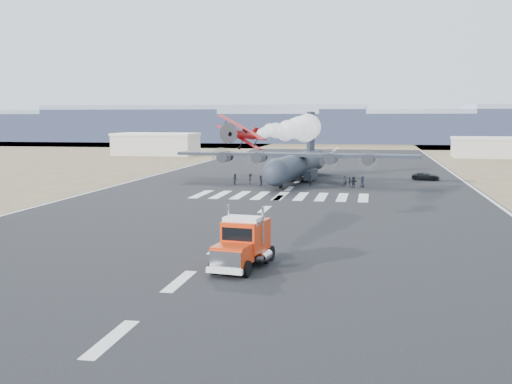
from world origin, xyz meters
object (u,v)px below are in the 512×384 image
(semi_truck, at_px, (243,242))
(crew_a, at_px, (310,181))
(hangar_right, at_px, (490,147))
(support_vehicle, at_px, (426,176))
(crew_b, at_px, (260,181))
(crew_g, at_px, (345,181))
(aerobatic_biplane, at_px, (241,134))
(crew_h, at_px, (235,179))
(crew_e, at_px, (362,182))
(crew_f, at_px, (353,182))
(crew_c, at_px, (250,179))
(hangar_left, at_px, (156,144))
(transport_aircraft, at_px, (298,163))
(crew_d, at_px, (350,182))

(semi_truck, bearing_deg, crew_a, 99.01)
(hangar_right, xyz_separation_m, support_vehicle, (-23.14, -71.39, -2.30))
(crew_b, relative_size, crew_g, 0.96)
(aerobatic_biplane, distance_m, crew_a, 41.93)
(crew_h, bearing_deg, crew_a, -129.68)
(aerobatic_biplane, relative_size, crew_e, 2.92)
(hangar_right, xyz_separation_m, crew_f, (-35.86, -86.96, -2.08))
(crew_e, bearing_deg, crew_h, -75.46)
(support_vehicle, bearing_deg, crew_c, 123.43)
(crew_b, bearing_deg, crew_f, 66.40)
(hangar_left, bearing_deg, crew_a, -55.84)
(hangar_left, xyz_separation_m, transport_aircraft, (51.86, -72.09, -0.17))
(semi_truck, relative_size, crew_c, 4.77)
(transport_aircraft, xyz_separation_m, crew_d, (9.64, -8.43, -2.44))
(crew_c, bearing_deg, aerobatic_biplane, -179.03)
(hangar_left, bearing_deg, aerobatic_biplane, -67.02)
(hangar_right, xyz_separation_m, aerobatic_biplane, (-46.31, -126.91, 6.73))
(hangar_right, height_order, crew_h, hangar_right)
(semi_truck, relative_size, crew_b, 5.18)
(crew_h, bearing_deg, crew_f, -131.04)
(crew_h, bearing_deg, crew_c, -106.12)
(crew_d, distance_m, crew_h, 19.49)
(transport_aircraft, height_order, crew_g, transport_aircraft)
(transport_aircraft, bearing_deg, crew_a, -65.16)
(semi_truck, bearing_deg, transport_aircraft, 101.58)
(transport_aircraft, height_order, crew_d, transport_aircraft)
(crew_f, relative_size, crew_h, 1.02)
(hangar_left, bearing_deg, semi_truck, -68.35)
(aerobatic_biplane, height_order, transport_aircraft, transport_aircraft)
(crew_h, bearing_deg, transport_aircraft, -86.52)
(semi_truck, height_order, crew_a, semi_truck)
(crew_d, xyz_separation_m, crew_e, (2.09, -0.47, 0.15))
(support_vehicle, height_order, crew_g, crew_g)
(crew_f, bearing_deg, hangar_left, -90.29)
(hangar_right, bearing_deg, aerobatic_biplane, -110.05)
(transport_aircraft, distance_m, crew_f, 14.44)
(hangar_right, relative_size, crew_g, 11.35)
(hangar_left, distance_m, hangar_right, 98.13)
(transport_aircraft, relative_size, crew_h, 23.99)
(hangar_right, distance_m, transport_aircraft, 89.84)
(crew_e, height_order, crew_f, crew_e)
(support_vehicle, distance_m, crew_a, 24.69)
(hangar_right, distance_m, crew_d, 93.01)
(semi_truck, bearing_deg, hangar_right, 82.14)
(crew_f, bearing_deg, crew_h, -42.24)
(semi_truck, height_order, crew_g, semi_truck)
(hangar_left, relative_size, crew_d, 15.44)
(crew_e, relative_size, crew_f, 1.02)
(semi_truck, distance_m, crew_g, 59.80)
(crew_d, height_order, crew_g, crew_g)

